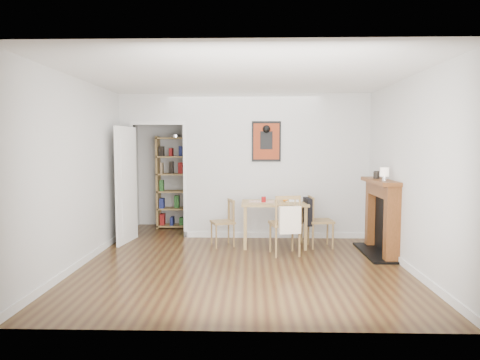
{
  "coord_description": "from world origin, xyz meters",
  "views": [
    {
      "loc": [
        0.13,
        -6.35,
        1.68
      ],
      "look_at": [
        -0.05,
        0.6,
        1.12
      ],
      "focal_mm": 32.0,
      "sensor_mm": 36.0,
      "label": 1
    }
  ],
  "objects_px": {
    "dining_table": "(274,207)",
    "chair_front": "(285,224)",
    "red_glass": "(264,199)",
    "bookshelf": "(176,183)",
    "orange_fruit": "(285,199)",
    "ceramic_jar_a": "(376,175)",
    "fireplace": "(382,214)",
    "ceramic_jar_b": "(376,174)",
    "mantel_lamp": "(384,173)",
    "notebook": "(294,201)",
    "chair_left": "(223,223)",
    "chair_right": "(319,221)"
  },
  "relations": [
    {
      "from": "fireplace",
      "to": "notebook",
      "type": "distance_m",
      "value": 1.43
    },
    {
      "from": "chair_front",
      "to": "fireplace",
      "type": "height_order",
      "value": "fireplace"
    },
    {
      "from": "notebook",
      "to": "ceramic_jar_a",
      "type": "xyz_separation_m",
      "value": [
        1.22,
        -0.46,
        0.47
      ]
    },
    {
      "from": "chair_front",
      "to": "ceramic_jar_a",
      "type": "relative_size",
      "value": 8.71
    },
    {
      "from": "ceramic_jar_a",
      "to": "orange_fruit",
      "type": "bearing_deg",
      "value": 162.99
    },
    {
      "from": "red_glass",
      "to": "notebook",
      "type": "distance_m",
      "value": 0.55
    },
    {
      "from": "chair_right",
      "to": "ceramic_jar_b",
      "type": "distance_m",
      "value": 1.18
    },
    {
      "from": "dining_table",
      "to": "bookshelf",
      "type": "relative_size",
      "value": 0.58
    },
    {
      "from": "orange_fruit",
      "to": "ceramic_jar_a",
      "type": "distance_m",
      "value": 1.51
    },
    {
      "from": "notebook",
      "to": "mantel_lamp",
      "type": "distance_m",
      "value": 1.61
    },
    {
      "from": "red_glass",
      "to": "mantel_lamp",
      "type": "relative_size",
      "value": 0.49
    },
    {
      "from": "chair_front",
      "to": "chair_right",
      "type": "bearing_deg",
      "value": 40.17
    },
    {
      "from": "bookshelf",
      "to": "mantel_lamp",
      "type": "bearing_deg",
      "value": -34.24
    },
    {
      "from": "chair_right",
      "to": "dining_table",
      "type": "bearing_deg",
      "value": 175.07
    },
    {
      "from": "dining_table",
      "to": "bookshelf",
      "type": "xyz_separation_m",
      "value": [
        -1.91,
        1.56,
        0.27
      ]
    },
    {
      "from": "orange_fruit",
      "to": "ceramic_jar_b",
      "type": "distance_m",
      "value": 1.53
    },
    {
      "from": "mantel_lamp",
      "to": "ceramic_jar_b",
      "type": "relative_size",
      "value": 1.81
    },
    {
      "from": "bookshelf",
      "to": "red_glass",
      "type": "relative_size",
      "value": 19.08
    },
    {
      "from": "bookshelf",
      "to": "orange_fruit",
      "type": "bearing_deg",
      "value": -35.54
    },
    {
      "from": "fireplace",
      "to": "notebook",
      "type": "bearing_deg",
      "value": 156.08
    },
    {
      "from": "chair_left",
      "to": "bookshelf",
      "type": "bearing_deg",
      "value": 123.56
    },
    {
      "from": "fireplace",
      "to": "ceramic_jar_a",
      "type": "height_order",
      "value": "ceramic_jar_a"
    },
    {
      "from": "red_glass",
      "to": "ceramic_jar_b",
      "type": "xyz_separation_m",
      "value": [
        1.81,
        -0.09,
        0.43
      ]
    },
    {
      "from": "ceramic_jar_b",
      "to": "mantel_lamp",
      "type": "bearing_deg",
      "value": -96.68
    },
    {
      "from": "chair_left",
      "to": "chair_right",
      "type": "bearing_deg",
      "value": -1.85
    },
    {
      "from": "chair_left",
      "to": "fireplace",
      "type": "bearing_deg",
      "value": -10.3
    },
    {
      "from": "chair_front",
      "to": "ceramic_jar_b",
      "type": "relative_size",
      "value": 8.57
    },
    {
      "from": "dining_table",
      "to": "ceramic_jar_a",
      "type": "height_order",
      "value": "ceramic_jar_a"
    },
    {
      "from": "dining_table",
      "to": "chair_front",
      "type": "bearing_deg",
      "value": -77.16
    },
    {
      "from": "chair_front",
      "to": "orange_fruit",
      "type": "bearing_deg",
      "value": 85.42
    },
    {
      "from": "dining_table",
      "to": "chair_right",
      "type": "relative_size",
      "value": 1.28
    },
    {
      "from": "ceramic_jar_a",
      "to": "ceramic_jar_b",
      "type": "height_order",
      "value": "ceramic_jar_b"
    },
    {
      "from": "red_glass",
      "to": "ceramic_jar_b",
      "type": "height_order",
      "value": "ceramic_jar_b"
    },
    {
      "from": "bookshelf",
      "to": "orange_fruit",
      "type": "relative_size",
      "value": 20.79
    },
    {
      "from": "fireplace",
      "to": "ceramic_jar_b",
      "type": "xyz_separation_m",
      "value": [
        -0.01,
        0.32,
        0.6
      ]
    },
    {
      "from": "mantel_lamp",
      "to": "dining_table",
      "type": "bearing_deg",
      "value": 152.87
    },
    {
      "from": "fireplace",
      "to": "ceramic_jar_b",
      "type": "bearing_deg",
      "value": 91.54
    },
    {
      "from": "chair_right",
      "to": "red_glass",
      "type": "relative_size",
      "value": 8.72
    },
    {
      "from": "bookshelf",
      "to": "chair_right",
      "type": "bearing_deg",
      "value": -31.54
    },
    {
      "from": "orange_fruit",
      "to": "ceramic_jar_b",
      "type": "height_order",
      "value": "ceramic_jar_b"
    },
    {
      "from": "chair_right",
      "to": "red_glass",
      "type": "xyz_separation_m",
      "value": [
        -0.92,
        0.01,
        0.35
      ]
    },
    {
      "from": "notebook",
      "to": "mantel_lamp",
      "type": "height_order",
      "value": "mantel_lamp"
    },
    {
      "from": "dining_table",
      "to": "chair_left",
      "type": "distance_m",
      "value": 0.9
    },
    {
      "from": "chair_left",
      "to": "orange_fruit",
      "type": "xyz_separation_m",
      "value": [
        1.05,
        0.08,
        0.39
      ]
    },
    {
      "from": "chair_right",
      "to": "chair_front",
      "type": "height_order",
      "value": "chair_front"
    },
    {
      "from": "chair_front",
      "to": "bookshelf",
      "type": "xyz_separation_m",
      "value": [
        -2.04,
        2.14,
        0.44
      ]
    },
    {
      "from": "chair_front",
      "to": "ceramic_jar_a",
      "type": "bearing_deg",
      "value": 8.73
    },
    {
      "from": "red_glass",
      "to": "bookshelf",
      "type": "bearing_deg",
      "value": 136.87
    },
    {
      "from": "fireplace",
      "to": "ceramic_jar_b",
      "type": "distance_m",
      "value": 0.68
    },
    {
      "from": "bookshelf",
      "to": "ceramic_jar_b",
      "type": "relative_size",
      "value": 17.0
    }
  ]
}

